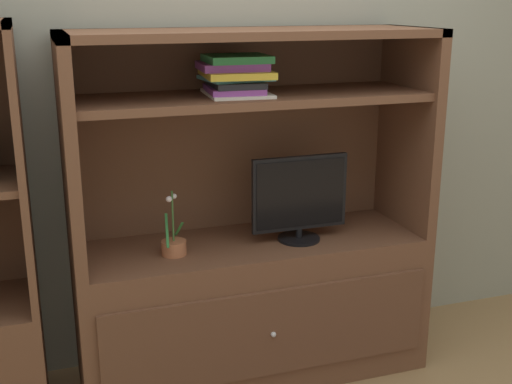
# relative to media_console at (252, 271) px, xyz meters

# --- Properties ---
(painted_rear_wall) EXTENTS (6.00, 0.10, 2.80)m
(painted_rear_wall) POSITION_rel_media_console_xyz_m (0.00, 0.34, 0.88)
(painted_rear_wall) COLOR gray
(painted_rear_wall) RESTS_ON ground_plane
(media_console) EXTENTS (1.63, 0.57, 1.63)m
(media_console) POSITION_rel_media_console_xyz_m (0.00, 0.00, 0.00)
(media_console) COLOR brown
(media_console) RESTS_ON ground_plane
(tv_monitor) EXTENTS (0.46, 0.20, 0.40)m
(tv_monitor) POSITION_rel_media_console_xyz_m (0.21, -0.06, 0.36)
(tv_monitor) COLOR black
(tv_monitor) RESTS_ON media_console
(potted_plant) EXTENTS (0.11, 0.13, 0.29)m
(potted_plant) POSITION_rel_media_console_xyz_m (-0.38, -0.06, 0.20)
(potted_plant) COLOR #B26642
(potted_plant) RESTS_ON media_console
(magazine_stack) EXTENTS (0.32, 0.36, 0.17)m
(magazine_stack) POSITION_rel_media_console_xyz_m (-0.08, -0.01, 0.92)
(magazine_stack) COLOR silver
(magazine_stack) RESTS_ON media_console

